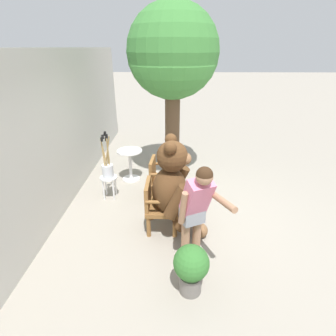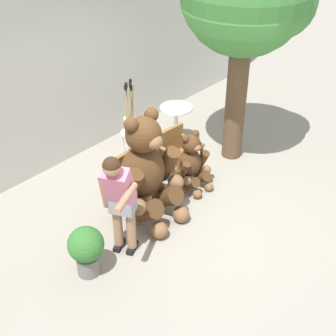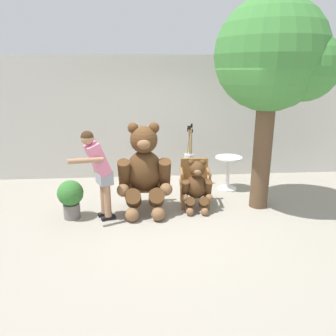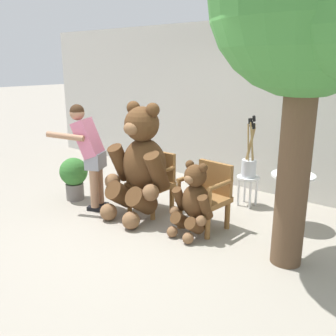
{
  "view_description": "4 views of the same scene",
  "coord_description": "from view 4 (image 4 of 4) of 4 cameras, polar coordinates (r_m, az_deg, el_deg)",
  "views": [
    {
      "loc": [
        -4.11,
        0.3,
        2.81
      ],
      "look_at": [
        0.24,
        0.4,
        0.79
      ],
      "focal_mm": 28.0,
      "sensor_mm": 36.0,
      "label": 1
    },
    {
      "loc": [
        -4.15,
        -3.34,
        4.28
      ],
      "look_at": [
        -0.39,
        -0.03,
        0.91
      ],
      "focal_mm": 50.0,
      "sensor_mm": 36.0,
      "label": 2
    },
    {
      "loc": [
        -0.49,
        -5.25,
        2.46
      ],
      "look_at": [
        -0.07,
        0.0,
        0.89
      ],
      "focal_mm": 35.0,
      "sensor_mm": 36.0,
      "label": 3
    },
    {
      "loc": [
        3.01,
        -3.33,
        2.12
      ],
      "look_at": [
        -0.12,
        0.46,
        0.73
      ],
      "focal_mm": 40.0,
      "sensor_mm": 36.0,
      "label": 4
    }
  ],
  "objects": [
    {
      "name": "ground_plane",
      "position": [
        4.97,
        -2.33,
        -9.46
      ],
      "size": [
        60.0,
        60.0,
        0.0
      ],
      "primitive_type": "plane",
      "color": "gray"
    },
    {
      "name": "back_wall",
      "position": [
        6.52,
        11.93,
        9.13
      ],
      "size": [
        10.0,
        0.16,
        2.8
      ],
      "primitive_type": "cube",
      "color": "beige",
      "rests_on": "ground"
    },
    {
      "name": "wooden_chair_left",
      "position": [
        5.47,
        -2.25,
        -1.86
      ],
      "size": [
        0.57,
        0.53,
        0.86
      ],
      "color": "brown",
      "rests_on": "ground"
    },
    {
      "name": "wooden_chair_right",
      "position": [
        4.92,
        5.97,
        -3.97
      ],
      "size": [
        0.6,
        0.56,
        0.86
      ],
      "color": "brown",
      "rests_on": "ground"
    },
    {
      "name": "teddy_bear_large",
      "position": [
        5.19,
        -4.27,
        0.9
      ],
      "size": [
        0.97,
        0.91,
        1.61
      ],
      "color": "#4C3019",
      "rests_on": "ground"
    },
    {
      "name": "teddy_bear_small",
      "position": [
        4.7,
        3.9,
        -4.86
      ],
      "size": [
        0.57,
        0.55,
        0.95
      ],
      "color": "#4C3019",
      "rests_on": "ground"
    },
    {
      "name": "person_visitor",
      "position": [
        5.53,
        -11.96,
        2.91
      ],
      "size": [
        0.67,
        0.68,
        1.55
      ],
      "color": "black",
      "rests_on": "ground"
    },
    {
      "name": "white_stool",
      "position": [
        5.8,
        12.07,
        -2.27
      ],
      "size": [
        0.34,
        0.34,
        0.46
      ],
      "color": "silver",
      "rests_on": "ground"
    },
    {
      "name": "brush_bucket",
      "position": [
        5.71,
        12.26,
        0.68
      ],
      "size": [
        0.22,
        0.22,
        0.93
      ],
      "color": "silver",
      "rests_on": "white_stool"
    },
    {
      "name": "round_side_table",
      "position": [
        5.2,
        18.31,
        -3.8
      ],
      "size": [
        0.56,
        0.56,
        0.72
      ],
      "color": "white",
      "rests_on": "ground"
    },
    {
      "name": "patio_tree",
      "position": [
        3.87,
        21.74,
        22.45
      ],
      "size": [
        1.97,
        1.87,
        3.65
      ],
      "color": "brown",
      "rests_on": "ground"
    },
    {
      "name": "potted_plant",
      "position": [
        6.1,
        -14.14,
        -1.11
      ],
      "size": [
        0.44,
        0.44,
        0.68
      ],
      "color": "slate",
      "rests_on": "ground"
    }
  ]
}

